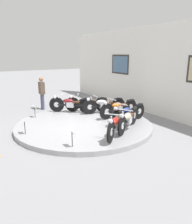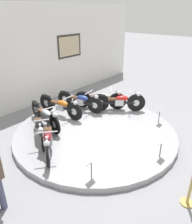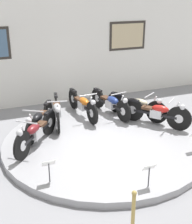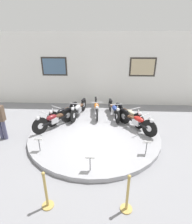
{
  "view_description": "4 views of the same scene",
  "coord_description": "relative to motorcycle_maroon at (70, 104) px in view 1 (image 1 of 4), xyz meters",
  "views": [
    {
      "loc": [
        6.96,
        -3.81,
        2.72
      ],
      "look_at": [
        0.24,
        0.39,
        0.59
      ],
      "focal_mm": 35.0,
      "sensor_mm": 36.0,
      "label": 1
    },
    {
      "loc": [
        -4.68,
        -3.93,
        3.68
      ],
      "look_at": [
        0.3,
        0.22,
        0.62
      ],
      "focal_mm": 35.0,
      "sensor_mm": 36.0,
      "label": 2
    },
    {
      "loc": [
        -2.83,
        -6.57,
        3.79
      ],
      "look_at": [
        -0.06,
        0.39,
        0.77
      ],
      "focal_mm": 50.0,
      "sensor_mm": 36.0,
      "label": 3
    },
    {
      "loc": [
        0.35,
        -6.11,
        3.68
      ],
      "look_at": [
        0.04,
        0.42,
        0.84
      ],
      "focal_mm": 28.0,
      "sensor_mm": 36.0,
      "label": 4
    }
  ],
  "objects": [
    {
      "name": "display_platform",
      "position": [
        1.68,
        -0.24,
        -0.48
      ],
      "size": [
        5.12,
        5.12,
        0.16
      ],
      "primitive_type": "cylinder",
      "color": "#99999E",
      "rests_on": "ground_plane"
    },
    {
      "name": "info_placard_front_right",
      "position": [
        3.43,
        -1.59,
        -0.03
      ],
      "size": [
        0.26,
        0.11,
        0.51
      ],
      "color": "#333338",
      "rests_on": "display_platform"
    },
    {
      "name": "motorcycle_red",
      "position": [
        3.36,
        -0.0,
        0.0
      ],
      "size": [
        1.32,
        1.61,
        0.82
      ],
      "color": "black",
      "rests_on": "display_platform"
    },
    {
      "name": "info_placard_front_centre",
      "position": [
        1.68,
        -2.45,
        -0.03
      ],
      "size": [
        0.26,
        0.11,
        0.51
      ],
      "color": "#333338",
      "rests_on": "display_platform"
    },
    {
      "name": "motorcycle_blue",
      "position": [
        2.51,
        1.2,
        -0.02
      ],
      "size": [
        0.57,
        1.97,
        0.8
      ],
      "color": "black",
      "rests_on": "display_platform"
    },
    {
      "name": "ground_plane",
      "position": [
        1.68,
        -0.24,
        -0.56
      ],
      "size": [
        60.0,
        60.0,
        0.0
      ],
      "primitive_type": "plane",
      "color": "gray"
    },
    {
      "name": "motorcycle_black",
      "position": [
        0.23,
        0.69,
        -0.01
      ],
      "size": [
        1.09,
        1.74,
        0.8
      ],
      "color": "black",
      "rests_on": "display_platform"
    },
    {
      "name": "visitor_standing",
      "position": [
        -1.82,
        -0.67,
        0.35
      ],
      "size": [
        0.36,
        0.22,
        1.61
      ],
      "color": "#4C4C6B",
      "rests_on": "ground_plane"
    },
    {
      "name": "motorcycle_silver",
      "position": [
        0.85,
        1.2,
        -0.02
      ],
      "size": [
        0.6,
        1.96,
        0.8
      ],
      "color": "black",
      "rests_on": "display_platform"
    },
    {
      "name": "motorcycle_orange",
      "position": [
        1.68,
        1.38,
        -0.01
      ],
      "size": [
        0.54,
        2.01,
        0.81
      ],
      "color": "black",
      "rests_on": "display_platform"
    },
    {
      "name": "back_wall",
      "position": [
        1.68,
        3.41,
        1.41
      ],
      "size": [
        14.0,
        0.22,
        3.93
      ],
      "color": "white",
      "rests_on": "ground_plane"
    },
    {
      "name": "info_placard_front_left",
      "position": [
        -0.07,
        -1.59,
        -0.03
      ],
      "size": [
        0.26,
        0.11,
        0.51
      ],
      "color": "#333338",
      "rests_on": "display_platform"
    },
    {
      "name": "motorcycle_cream",
      "position": [
        3.13,
        0.69,
        -0.01
      ],
      "size": [
        1.11,
        1.73,
        0.8
      ],
      "color": "black",
      "rests_on": "display_platform"
    },
    {
      "name": "motorcycle_maroon",
      "position": [
        0.0,
        0.0,
        0.0
      ],
      "size": [
        1.34,
        1.59,
        0.82
      ],
      "color": "black",
      "rests_on": "display_platform"
    }
  ]
}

